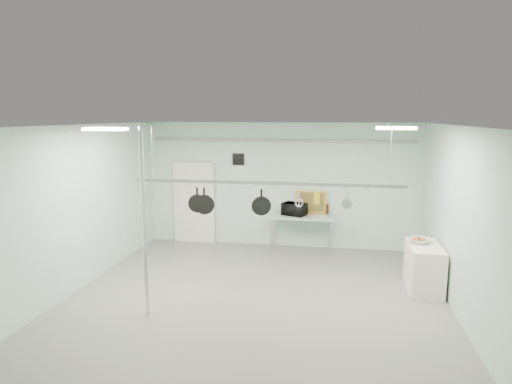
% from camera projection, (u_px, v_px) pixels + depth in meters
% --- Properties ---
extents(floor, '(8.00, 8.00, 0.00)m').
position_uv_depth(floor, '(252.00, 307.00, 8.13)').
color(floor, gray).
rests_on(floor, ground).
extents(ceiling, '(7.00, 8.00, 0.02)m').
position_uv_depth(ceiling, '(251.00, 127.00, 7.60)').
color(ceiling, silver).
rests_on(ceiling, back_wall).
extents(back_wall, '(7.00, 0.02, 3.20)m').
position_uv_depth(back_wall, '(280.00, 185.00, 11.74)').
color(back_wall, '#A7C9BB').
rests_on(back_wall, floor).
extents(right_wall, '(0.02, 8.00, 3.20)m').
position_uv_depth(right_wall, '(466.00, 228.00, 7.26)').
color(right_wall, '#A7C9BB').
rests_on(right_wall, floor).
extents(door, '(1.10, 0.10, 2.20)m').
position_uv_depth(door, '(194.00, 203.00, 12.18)').
color(door, silver).
rests_on(door, floor).
extents(wall_vent, '(0.30, 0.04, 0.30)m').
position_uv_depth(wall_vent, '(238.00, 159.00, 11.80)').
color(wall_vent, black).
rests_on(wall_vent, back_wall).
extents(conduit_pipe, '(6.60, 0.07, 0.07)m').
position_uv_depth(conduit_pipe, '(280.00, 140.00, 11.46)').
color(conduit_pipe, gray).
rests_on(conduit_pipe, back_wall).
extents(chrome_pole, '(0.08, 0.08, 3.20)m').
position_uv_depth(chrome_pole, '(144.00, 223.00, 7.58)').
color(chrome_pole, silver).
rests_on(chrome_pole, floor).
extents(prep_table, '(1.60, 0.70, 0.91)m').
position_uv_depth(prep_table, '(302.00, 218.00, 11.38)').
color(prep_table, '#9EB9AB').
rests_on(prep_table, floor).
extents(side_cabinet, '(0.60, 1.20, 0.90)m').
position_uv_depth(side_cabinet, '(424.00, 268.00, 8.86)').
color(side_cabinet, white).
rests_on(side_cabinet, floor).
extents(pot_rack, '(4.80, 0.06, 1.00)m').
position_uv_depth(pot_rack, '(266.00, 181.00, 8.02)').
color(pot_rack, '#B7B7BC').
rests_on(pot_rack, ceiling).
extents(light_panel_left, '(0.65, 0.30, 0.05)m').
position_uv_depth(light_panel_left, '(105.00, 129.00, 7.21)').
color(light_panel_left, white).
rests_on(light_panel_left, ceiling).
extents(light_panel_right, '(0.65, 0.30, 0.05)m').
position_uv_depth(light_panel_right, '(396.00, 128.00, 7.77)').
color(light_panel_right, white).
rests_on(light_panel_right, ceiling).
extents(microwave, '(0.67, 0.57, 0.31)m').
position_uv_depth(microwave, '(295.00, 209.00, 11.38)').
color(microwave, black).
rests_on(microwave, prep_table).
extents(coffee_canister, '(0.19, 0.19, 0.21)m').
position_uv_depth(coffee_canister, '(296.00, 212.00, 11.33)').
color(coffee_canister, silver).
rests_on(coffee_canister, prep_table).
extents(painting_large, '(0.79, 0.19, 0.58)m').
position_uv_depth(painting_large, '(311.00, 202.00, 11.58)').
color(painting_large, gold).
rests_on(painting_large, prep_table).
extents(painting_small, '(0.31, 0.11, 0.25)m').
position_uv_depth(painting_small, '(323.00, 209.00, 11.55)').
color(painting_small, black).
rests_on(painting_small, prep_table).
extents(fruit_bowl, '(0.53, 0.53, 0.10)m').
position_uv_depth(fruit_bowl, '(419.00, 241.00, 8.92)').
color(fruit_bowl, silver).
rests_on(fruit_bowl, side_cabinet).
extents(skillet_left, '(0.34, 0.11, 0.45)m').
position_uv_depth(skillet_left, '(197.00, 199.00, 8.30)').
color(skillet_left, black).
rests_on(skillet_left, pot_rack).
extents(skillet_mid, '(0.37, 0.10, 0.50)m').
position_uv_depth(skillet_mid, '(204.00, 201.00, 8.28)').
color(skillet_mid, black).
rests_on(skillet_mid, pot_rack).
extents(skillet_right, '(0.35, 0.13, 0.47)m').
position_uv_depth(skillet_right, '(261.00, 202.00, 8.09)').
color(skillet_right, black).
rests_on(skillet_right, pot_rack).
extents(whisk, '(0.15, 0.15, 0.31)m').
position_uv_depth(whisk, '(299.00, 199.00, 7.96)').
color(whisk, '#B7B8BC').
rests_on(whisk, pot_rack).
extents(grater, '(0.10, 0.02, 0.25)m').
position_uv_depth(grater, '(317.00, 198.00, 7.90)').
color(grater, gold).
rests_on(grater, pot_rack).
extents(saucepan, '(0.20, 0.16, 0.31)m').
position_uv_depth(saucepan, '(347.00, 200.00, 7.82)').
color(saucepan, '#B6B7BC').
rests_on(saucepan, pot_rack).
extents(fruit_cluster, '(0.24, 0.24, 0.09)m').
position_uv_depth(fruit_cluster, '(419.00, 239.00, 8.92)').
color(fruit_cluster, '#AA1E0F').
rests_on(fruit_cluster, fruit_bowl).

